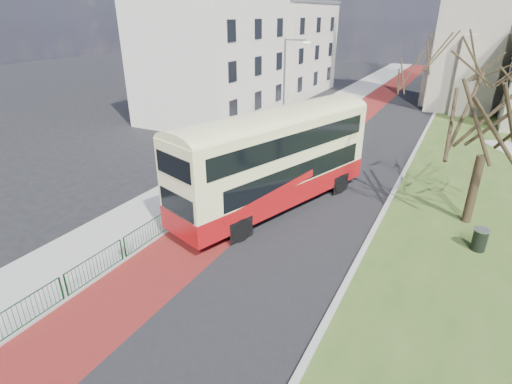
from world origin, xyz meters
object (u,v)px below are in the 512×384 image
Objects in this scene: streetlamp at (286,85)px; bus at (275,157)px; winter_tree_near at (496,97)px; litter_bin at (480,240)px.

streetlamp is 0.63× the size of bus.
streetlamp is 0.87× the size of winter_tree_near.
winter_tree_near reaches higher than streetlamp.
winter_tree_near is at bearing -32.49° from streetlamp.
streetlamp reaches higher than litter_bin.
bus is at bearing -178.26° from litter_bin.
bus reaches higher than litter_bin.
litter_bin is at bearing -38.61° from streetlamp.
bus is 1.38× the size of winter_tree_near.
litter_bin is at bearing 19.80° from bus.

